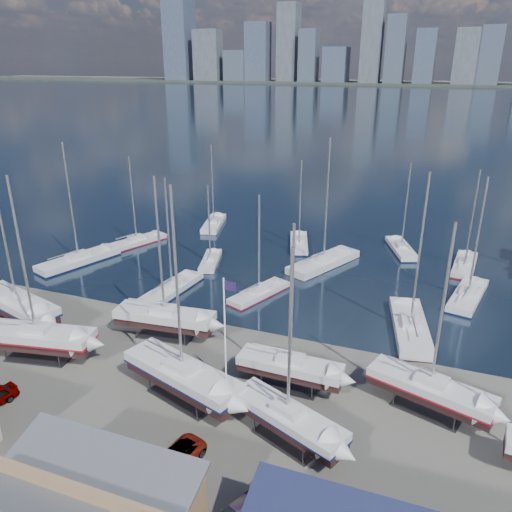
% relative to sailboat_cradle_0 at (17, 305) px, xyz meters
% --- Properties ---
extents(ground, '(1400.00, 1400.00, 0.00)m').
position_rel_sailboat_cradle_0_xyz_m(ground, '(23.09, -2.65, -2.18)').
color(ground, '#605E59').
rests_on(ground, ground).
extents(water, '(1400.00, 600.00, 0.40)m').
position_rel_sailboat_cradle_0_xyz_m(water, '(23.09, 307.35, -2.33)').
color(water, '#1B2F3F').
rests_on(water, ground).
extents(far_shore, '(1400.00, 80.00, 2.20)m').
position_rel_sailboat_cradle_0_xyz_m(far_shore, '(23.09, 567.35, -1.08)').
color(far_shore, '#2D332D').
rests_on(far_shore, ground).
extents(skyline, '(639.14, 43.80, 107.69)m').
position_rel_sailboat_cradle_0_xyz_m(skyline, '(15.26, 561.11, 36.91)').
color(skyline, '#475166').
rests_on(skyline, far_shore).
extents(shed_grey, '(12.60, 8.40, 4.17)m').
position_rel_sailboat_cradle_0_xyz_m(shed_grey, '(23.09, -18.65, -0.03)').
color(shed_grey, '#8C6B4C').
rests_on(shed_grey, ground).
extents(sailboat_cradle_0, '(11.74, 6.14, 18.11)m').
position_rel_sailboat_cradle_0_xyz_m(sailboat_cradle_0, '(0.00, 0.00, 0.00)').
color(sailboat_cradle_0, '#2D2D33').
rests_on(sailboat_cradle_0, ground).
extents(sailboat_cradle_1, '(11.19, 4.96, 17.38)m').
position_rel_sailboat_cradle_0_xyz_m(sailboat_cradle_1, '(6.70, -4.46, -0.04)').
color(sailboat_cradle_1, '#2D2D33').
rests_on(sailboat_cradle_1, ground).
extents(sailboat_cradle_2, '(10.32, 3.77, 16.45)m').
position_rel_sailboat_cradle_0_xyz_m(sailboat_cradle_2, '(15.80, 3.16, -0.08)').
color(sailboat_cradle_2, '#2D2D33').
rests_on(sailboat_cradle_2, ground).
extents(sailboat_cradle_3, '(11.68, 6.53, 18.03)m').
position_rel_sailboat_cradle_0_xyz_m(sailboat_cradle_3, '(22.27, -5.07, -0.00)').
color(sailboat_cradle_3, '#2D2D33').
rests_on(sailboat_cradle_3, ground).
extents(sailboat_cradle_4, '(8.99, 2.70, 14.70)m').
position_rel_sailboat_cradle_0_xyz_m(sailboat_cradle_4, '(30.04, -0.56, -0.17)').
color(sailboat_cradle_4, '#2D2D33').
rests_on(sailboat_cradle_4, ground).
extents(sailboat_cradle_5, '(9.66, 6.11, 15.23)m').
position_rel_sailboat_cradle_0_xyz_m(sailboat_cradle_5, '(31.78, -6.86, -0.15)').
color(sailboat_cradle_5, '#2D2D33').
rests_on(sailboat_cradle_5, ground).
extents(sailboat_cradle_6, '(10.14, 5.61, 15.81)m').
position_rel_sailboat_cradle_0_xyz_m(sailboat_cradle_6, '(41.26, 0.26, -0.12)').
color(sailboat_cradle_6, '#2D2D33').
rests_on(sailboat_cradle_6, ground).
extents(sailboat_moored_0, '(6.90, 11.98, 17.28)m').
position_rel_sailboat_cradle_0_xyz_m(sailboat_moored_0, '(-5.15, 15.80, -1.87)').
color(sailboat_moored_0, black).
rests_on(sailboat_moored_0, water).
extents(sailboat_moored_1, '(6.03, 9.62, 13.96)m').
position_rel_sailboat_cradle_0_xyz_m(sailboat_moored_1, '(-2.02, 25.21, -1.87)').
color(sailboat_moored_1, black).
rests_on(sailboat_moored_1, water).
extents(sailboat_moored_2, '(4.82, 9.78, 14.23)m').
position_rel_sailboat_cradle_0_xyz_m(sailboat_moored_2, '(5.20, 37.29, -1.86)').
color(sailboat_moored_2, black).
rests_on(sailboat_moored_2, water).
extents(sailboat_moored_3, '(3.83, 10.04, 14.64)m').
position_rel_sailboat_cradle_0_xyz_m(sailboat_moored_3, '(11.32, 12.40, -1.87)').
color(sailboat_moored_3, black).
rests_on(sailboat_moored_3, water).
extents(sailboat_moored_4, '(4.18, 7.93, 11.53)m').
position_rel_sailboat_cradle_0_xyz_m(sailboat_moored_4, '(11.74, 22.24, -1.85)').
color(sailboat_moored_4, black).
rests_on(sailboat_moored_4, water).
extents(sailboat_moored_5, '(5.02, 9.38, 13.51)m').
position_rel_sailboat_cradle_0_xyz_m(sailboat_moored_5, '(21.21, 33.19, -1.87)').
color(sailboat_moored_5, black).
rests_on(sailboat_moored_5, water).
extents(sailboat_moored_6, '(5.44, 8.93, 12.93)m').
position_rel_sailboat_cradle_0_xyz_m(sailboat_moored_6, '(21.52, 15.00, -1.87)').
color(sailboat_moored_6, black).
rests_on(sailboat_moored_6, water).
extents(sailboat_moored_7, '(8.09, 12.22, 18.01)m').
position_rel_sailboat_cradle_0_xyz_m(sailboat_moored_7, '(26.53, 26.76, -1.85)').
color(sailboat_moored_7, black).
rests_on(sailboat_moored_7, water).
extents(sailboat_moored_8, '(5.63, 9.42, 13.63)m').
position_rel_sailboat_cradle_0_xyz_m(sailboat_moored_8, '(35.87, 36.16, -1.87)').
color(sailboat_moored_8, black).
rests_on(sailboat_moored_8, water).
extents(sailboat_moored_9, '(5.38, 11.93, 17.41)m').
position_rel_sailboat_cradle_0_xyz_m(sailboat_moored_9, '(38.93, 12.76, -1.86)').
color(sailboat_moored_9, black).
rests_on(sailboat_moored_9, water).
extents(sailboat_moored_10, '(4.98, 10.56, 15.23)m').
position_rel_sailboat_cradle_0_xyz_m(sailboat_moored_10, '(44.66, 22.77, -1.87)').
color(sailboat_moored_10, black).
rests_on(sailboat_moored_10, water).
extents(sailboat_moored_11, '(3.60, 9.56, 13.96)m').
position_rel_sailboat_cradle_0_xyz_m(sailboat_moored_11, '(44.45, 32.83, -1.87)').
color(sailboat_moored_11, black).
rests_on(sailboat_moored_11, water).
extents(car_b, '(4.21, 2.86, 1.31)m').
position_rel_sailboat_cradle_0_xyz_m(car_b, '(18.82, -12.90, -1.52)').
color(car_b, gray).
rests_on(car_b, ground).
extents(car_c, '(3.31, 4.99, 1.27)m').
position_rel_sailboat_cradle_0_xyz_m(car_c, '(25.28, -11.83, -1.54)').
color(car_c, gray).
rests_on(car_c, ground).
extents(flagpole, '(1.03, 0.12, 11.63)m').
position_rel_sailboat_cradle_0_xyz_m(flagpole, '(26.36, -5.32, 4.50)').
color(flagpole, white).
rests_on(flagpole, ground).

